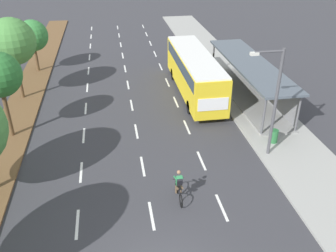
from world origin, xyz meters
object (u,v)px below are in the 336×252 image
Objects in this scene: cyclist at (179,187)px; bus_shelter at (252,76)px; median_tree_fourth at (12,42)px; streetlight at (274,97)px; trash_bin at (274,136)px; median_tree_fifth at (32,36)px; bus at (194,70)px.

bus_shelter is at bearing 54.47° from cyclist.
streetlight is (15.93, -11.05, -0.73)m from median_tree_fourth.
trash_bin is (16.96, -9.87, -4.05)m from median_tree_fourth.
median_tree_fifth is at bearing 86.94° from median_tree_fourth.
bus_shelter is at bearing 75.44° from streetlight.
trash_bin is (6.93, 4.27, -0.22)m from cyclist.
trash_bin is (16.63, -16.04, -2.86)m from median_tree_fifth.
cyclist is at bearing -152.36° from streetlight.
bus is 2.38× the size of median_tree_fifth.
median_tree_fifth is (-9.70, 20.31, 2.65)m from cyclist.
bus is at bearing -29.07° from median_tree_fifth.
bus is 15.43m from median_tree_fifth.
streetlight is at bearing -77.46° from bus.
cyclist is 2.14× the size of trash_bin.
trash_bin is at bearing 31.64° from cyclist.
bus is 6.20× the size of cyclist.
median_tree_fifth is at bearing 115.54° from cyclist.
cyclist is 0.28× the size of streetlight.
cyclist reaches higher than trash_bin.
bus_shelter is 1.13× the size of bus.
bus_shelter is 18.49m from median_tree_fourth.
cyclist is 0.38× the size of median_tree_fifth.
median_tree_fourth is at bearing -93.06° from median_tree_fifth.
cyclist is at bearing -148.36° from trash_bin.
trash_bin is at bearing 48.86° from streetlight.
median_tree_fourth is 1.33× the size of median_tree_fifth.
median_tree_fifth is (-13.43, 7.47, 1.37)m from bus.
bus_shelter is at bearing 81.16° from trash_bin.
streetlight is (15.60, -17.22, 0.45)m from median_tree_fifth.
cyclist is 8.14m from trash_bin.
median_tree_fifth reaches higher than cyclist.
bus_shelter is at bearing -27.16° from median_tree_fifth.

